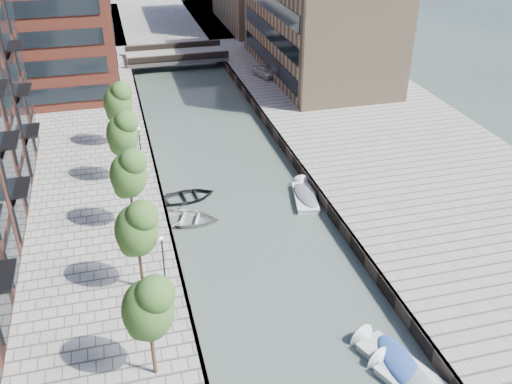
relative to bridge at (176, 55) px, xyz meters
name	(u,v)px	position (x,y,z in m)	size (l,w,h in m)	color
water	(228,173)	(0.00, -32.00, -1.39)	(300.00, 300.00, 0.00)	#38473F
quay_right	(395,148)	(16.00, -32.00, -0.89)	(20.00, 140.00, 1.00)	gray
quay_wall_left	(157,177)	(-6.10, -32.00, -0.89)	(0.25, 140.00, 1.00)	#332823
quay_wall_right	(294,160)	(6.10, -32.00, -0.89)	(0.25, 140.00, 1.00)	#332823
far_closure	(155,16)	(0.00, 28.00, -0.89)	(80.00, 40.00, 1.00)	gray
tan_block_near	(318,14)	(16.00, -10.00, 6.61)	(12.00, 25.00, 14.00)	#93775A
bridge	(176,55)	(0.00, 0.00, 0.00)	(13.00, 6.00, 1.30)	gray
tree_2	(148,307)	(-8.50, -54.00, 3.92)	(2.50, 2.50, 5.95)	#382619
tree_3	(136,227)	(-8.50, -47.00, 3.92)	(2.50, 2.50, 5.95)	#382619
tree_4	(128,172)	(-8.50, -40.00, 3.92)	(2.50, 2.50, 5.95)	#382619
tree_5	(122,132)	(-8.50, -33.00, 3.92)	(2.50, 2.50, 5.95)	#382619
tree_6	(118,101)	(-8.50, -26.00, 3.92)	(2.50, 2.50, 5.95)	#382619
lamp_1	(163,259)	(-7.20, -48.00, 2.12)	(0.24, 0.24, 4.12)	black
lamp_2	(140,146)	(-7.20, -32.00, 2.12)	(0.24, 0.24, 4.12)	black
sloop_3	(186,222)	(-4.69, -38.94, -1.39)	(3.58, 5.01, 1.04)	#B6B6B4
sloop_4	(188,199)	(-4.02, -35.57, -1.39)	(3.15, 4.42, 0.91)	black
motorboat_1	(410,384)	(4.07, -57.40, -1.19)	(3.46, 5.23, 1.65)	silver
motorboat_3	(392,361)	(3.90, -55.72, -1.18)	(3.55, 5.51, 1.74)	#BCBCBA
motorboat_4	(305,195)	(5.14, -37.66, -1.19)	(2.63, 5.12, 1.63)	silver
car	(264,71)	(9.30, -10.38, 0.26)	(1.55, 3.84, 1.31)	silver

